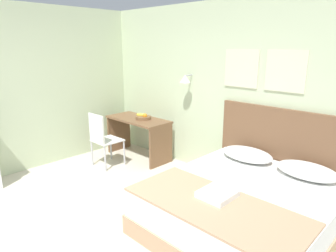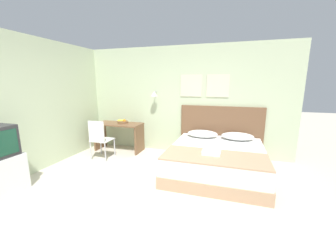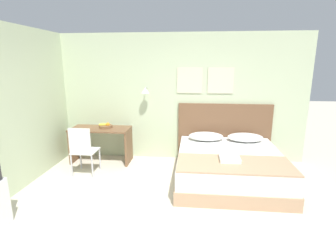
{
  "view_description": "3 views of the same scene",
  "coord_description": "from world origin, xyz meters",
  "px_view_note": "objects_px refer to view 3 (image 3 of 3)",
  "views": [
    {
      "loc": [
        2.57,
        -1.23,
        2.02
      ],
      "look_at": [
        -0.13,
        1.55,
        0.97
      ],
      "focal_mm": 32.0,
      "sensor_mm": 36.0,
      "label": 1
    },
    {
      "loc": [
        1.34,
        -2.47,
        1.77
      ],
      "look_at": [
        0.05,
        1.64,
        0.86
      ],
      "focal_mm": 22.0,
      "sensor_mm": 36.0,
      "label": 2
    },
    {
      "loc": [
        0.46,
        -2.94,
        2.06
      ],
      "look_at": [
        0.03,
        1.31,
        1.02
      ],
      "focal_mm": 28.0,
      "sensor_mm": 36.0,
      "label": 3
    }
  ],
  "objects_px": {
    "folded_towel_near_foot": "(230,158)",
    "desk": "(101,138)",
    "bed": "(229,167)",
    "pillow_left": "(206,136)",
    "pillow_right": "(245,137)",
    "throw_blanket": "(235,164)",
    "headboard": "(224,132)",
    "desk_chair": "(83,148)",
    "fruit_bowl": "(106,126)"
  },
  "relations": [
    {
      "from": "fruit_bowl",
      "to": "desk_chair",
      "type": "bearing_deg",
      "value": -103.79
    },
    {
      "from": "fruit_bowl",
      "to": "bed",
      "type": "bearing_deg",
      "value": -15.78
    },
    {
      "from": "headboard",
      "to": "throw_blanket",
      "type": "bearing_deg",
      "value": -90.0
    },
    {
      "from": "bed",
      "to": "desk_chair",
      "type": "relative_size",
      "value": 2.13
    },
    {
      "from": "desk_chair",
      "to": "fruit_bowl",
      "type": "relative_size",
      "value": 3.33
    },
    {
      "from": "folded_towel_near_foot",
      "to": "throw_blanket",
      "type": "bearing_deg",
      "value": -66.58
    },
    {
      "from": "pillow_left",
      "to": "fruit_bowl",
      "type": "xyz_separation_m",
      "value": [
        -2.08,
        -0.02,
        0.17
      ]
    },
    {
      "from": "throw_blanket",
      "to": "desk",
      "type": "bearing_deg",
      "value": 154.27
    },
    {
      "from": "pillow_left",
      "to": "pillow_right",
      "type": "distance_m",
      "value": 0.78
    },
    {
      "from": "headboard",
      "to": "throw_blanket",
      "type": "height_order",
      "value": "headboard"
    },
    {
      "from": "pillow_right",
      "to": "desk_chair",
      "type": "height_order",
      "value": "desk_chair"
    },
    {
      "from": "throw_blanket",
      "to": "desk_chair",
      "type": "relative_size",
      "value": 1.89
    },
    {
      "from": "headboard",
      "to": "fruit_bowl",
      "type": "height_order",
      "value": "headboard"
    },
    {
      "from": "bed",
      "to": "headboard",
      "type": "bearing_deg",
      "value": 90.0
    },
    {
      "from": "desk",
      "to": "desk_chair",
      "type": "relative_size",
      "value": 1.31
    },
    {
      "from": "bed",
      "to": "folded_towel_near_foot",
      "type": "xyz_separation_m",
      "value": [
        -0.06,
        -0.44,
        0.32
      ]
    },
    {
      "from": "desk_chair",
      "to": "fruit_bowl",
      "type": "height_order",
      "value": "desk_chair"
    },
    {
      "from": "fruit_bowl",
      "to": "folded_towel_near_foot",
      "type": "bearing_deg",
      "value": -25.2
    },
    {
      "from": "headboard",
      "to": "pillow_left",
      "type": "relative_size",
      "value": 2.77
    },
    {
      "from": "bed",
      "to": "throw_blanket",
      "type": "bearing_deg",
      "value": -90.0
    },
    {
      "from": "throw_blanket",
      "to": "bed",
      "type": "bearing_deg",
      "value": 90.0
    },
    {
      "from": "headboard",
      "to": "pillow_left",
      "type": "distance_m",
      "value": 0.49
    },
    {
      "from": "headboard",
      "to": "throw_blanket",
      "type": "relative_size",
      "value": 1.1
    },
    {
      "from": "bed",
      "to": "pillow_left",
      "type": "relative_size",
      "value": 2.84
    },
    {
      "from": "folded_towel_near_foot",
      "to": "desk_chair",
      "type": "xyz_separation_m",
      "value": [
        -2.59,
        0.38,
        -0.04
      ]
    },
    {
      "from": "throw_blanket",
      "to": "desk_chair",
      "type": "height_order",
      "value": "desk_chair"
    },
    {
      "from": "pillow_left",
      "to": "folded_towel_near_foot",
      "type": "relative_size",
      "value": 2.03
    },
    {
      "from": "pillow_left",
      "to": "folded_towel_near_foot",
      "type": "bearing_deg",
      "value": -74.09
    },
    {
      "from": "desk",
      "to": "desk_chair",
      "type": "xyz_separation_m",
      "value": [
        -0.08,
        -0.73,
        0.03
      ]
    },
    {
      "from": "folded_towel_near_foot",
      "to": "fruit_bowl",
      "type": "relative_size",
      "value": 1.23
    },
    {
      "from": "bed",
      "to": "fruit_bowl",
      "type": "distance_m",
      "value": 2.61
    },
    {
      "from": "headboard",
      "to": "desk",
      "type": "distance_m",
      "value": 2.6
    },
    {
      "from": "pillow_right",
      "to": "throw_blanket",
      "type": "xyz_separation_m",
      "value": [
        -0.39,
        -1.29,
        -0.07
      ]
    },
    {
      "from": "pillow_left",
      "to": "desk_chair",
      "type": "xyz_separation_m",
      "value": [
        -2.26,
        -0.78,
        -0.06
      ]
    },
    {
      "from": "bed",
      "to": "pillow_left",
      "type": "distance_m",
      "value": 0.89
    },
    {
      "from": "pillow_left",
      "to": "fruit_bowl",
      "type": "bearing_deg",
      "value": -179.41
    },
    {
      "from": "folded_towel_near_foot",
      "to": "fruit_bowl",
      "type": "height_order",
      "value": "fruit_bowl"
    },
    {
      "from": "fruit_bowl",
      "to": "pillow_left",
      "type": "bearing_deg",
      "value": 0.59
    },
    {
      "from": "headboard",
      "to": "pillow_left",
      "type": "bearing_deg",
      "value": -142.23
    },
    {
      "from": "headboard",
      "to": "folded_towel_near_foot",
      "type": "relative_size",
      "value": 5.64
    },
    {
      "from": "bed",
      "to": "pillow_right",
      "type": "distance_m",
      "value": 0.89
    },
    {
      "from": "folded_towel_near_foot",
      "to": "desk",
      "type": "bearing_deg",
      "value": 156.33
    },
    {
      "from": "pillow_right",
      "to": "folded_towel_near_foot",
      "type": "bearing_deg",
      "value": -111.26
    },
    {
      "from": "pillow_left",
      "to": "desk_chair",
      "type": "distance_m",
      "value": 2.4
    },
    {
      "from": "pillow_left",
      "to": "fruit_bowl",
      "type": "distance_m",
      "value": 2.09
    },
    {
      "from": "desk",
      "to": "folded_towel_near_foot",
      "type": "bearing_deg",
      "value": -23.67
    },
    {
      "from": "throw_blanket",
      "to": "folded_towel_near_foot",
      "type": "distance_m",
      "value": 0.16
    },
    {
      "from": "folded_towel_near_foot",
      "to": "pillow_right",
      "type": "bearing_deg",
      "value": 68.74
    },
    {
      "from": "pillow_right",
      "to": "fruit_bowl",
      "type": "relative_size",
      "value": 2.5
    },
    {
      "from": "folded_towel_near_foot",
      "to": "desk_chair",
      "type": "bearing_deg",
      "value": 171.77
    }
  ]
}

